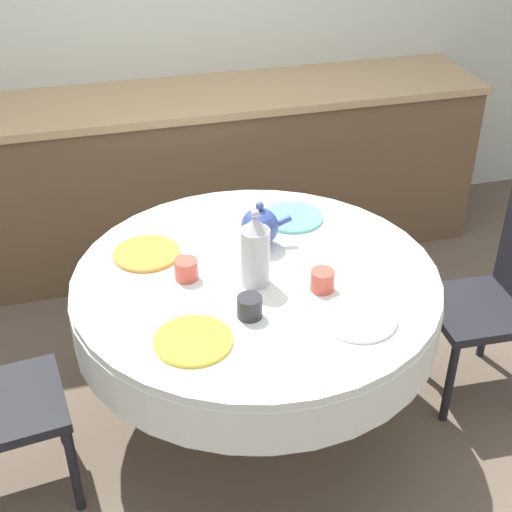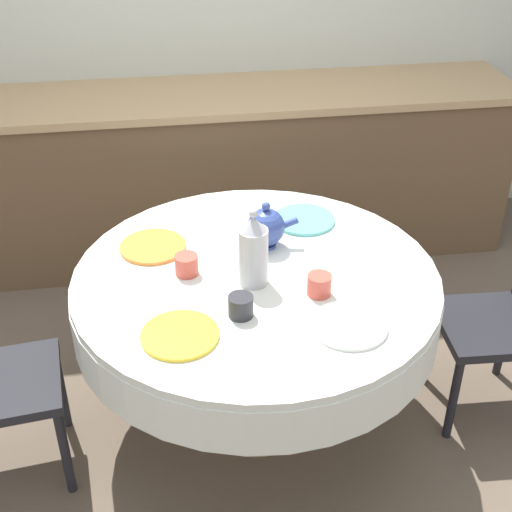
{
  "view_description": "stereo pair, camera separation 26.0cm",
  "coord_description": "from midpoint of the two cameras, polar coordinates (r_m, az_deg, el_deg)",
  "views": [
    {
      "loc": [
        -0.58,
        -2.12,
        2.22
      ],
      "look_at": [
        0.0,
        0.0,
        0.82
      ],
      "focal_mm": 50.0,
      "sensor_mm": 36.0,
      "label": 1
    },
    {
      "loc": [
        -0.33,
        -2.17,
        2.22
      ],
      "look_at": [
        0.0,
        0.0,
        0.82
      ],
      "focal_mm": 50.0,
      "sensor_mm": 36.0,
      "label": 2
    }
  ],
  "objects": [
    {
      "name": "wall_back",
      "position": [
        4.03,
        -1.98,
        19.31
      ],
      "size": [
        7.0,
        0.05,
        2.6
      ],
      "color": "beige",
      "rests_on": "ground_plane"
    },
    {
      "name": "ground_plane",
      "position": [
        3.12,
        2.45,
        -12.89
      ],
      "size": [
        12.0,
        12.0,
        0.0
      ],
      "primitive_type": "plane",
      "color": "brown"
    },
    {
      "name": "plate_far_right",
      "position": [
        2.99,
        6.33,
        2.84
      ],
      "size": [
        0.26,
        0.26,
        0.01
      ],
      "primitive_type": "cylinder",
      "color": "#60BCB7",
      "rests_on": "dining_table"
    },
    {
      "name": "teapot",
      "position": [
        2.77,
        3.51,
        2.24
      ],
      "size": [
        0.21,
        0.15,
        0.19
      ],
      "color": "#33478E",
      "rests_on": "dining_table"
    },
    {
      "name": "cup_near_right",
      "position": [
        2.54,
        8.01,
        -2.39
      ],
      "size": [
        0.09,
        0.09,
        0.08
      ],
      "primitive_type": "cylinder",
      "color": "#CC4C3D",
      "rests_on": "dining_table"
    },
    {
      "name": "cup_far_left",
      "position": [
        2.63,
        -2.77,
        -0.81
      ],
      "size": [
        0.09,
        0.09,
        0.08
      ],
      "primitive_type": "cylinder",
      "color": "#CC4C3D",
      "rests_on": "dining_table"
    },
    {
      "name": "cup_near_left",
      "position": [
        2.42,
        1.86,
        -4.13
      ],
      "size": [
        0.09,
        0.09,
        0.08
      ],
      "primitive_type": "cylinder",
      "color": "#28282D",
      "rests_on": "dining_table"
    },
    {
      "name": "plate_near_right",
      "position": [
        2.42,
        10.54,
        -5.62
      ],
      "size": [
        0.26,
        0.26,
        0.01
      ],
      "primitive_type": "cylinder",
      "color": "white",
      "rests_on": "dining_table"
    },
    {
      "name": "chair_left",
      "position": [
        3.08,
        22.11,
        -4.01
      ],
      "size": [
        0.42,
        0.42,
        0.92
      ],
      "rotation": [
        0.0,
        0.0,
        1.52
      ],
      "color": "black",
      "rests_on": "ground_plane"
    },
    {
      "name": "dining_table",
      "position": [
        2.71,
        2.75,
        -3.68
      ],
      "size": [
        1.38,
        1.38,
        0.74
      ],
      "color": "tan",
      "rests_on": "ground_plane"
    },
    {
      "name": "cup_far_right",
      "position": [
        2.84,
        3.0,
        2.0
      ],
      "size": [
        0.09,
        0.09,
        0.08
      ],
      "primitive_type": "cylinder",
      "color": "#DBB766",
      "rests_on": "dining_table"
    },
    {
      "name": "plate_far_left",
      "position": [
        2.8,
        -5.65,
        0.67
      ],
      "size": [
        0.26,
        0.26,
        0.01
      ],
      "primitive_type": "cylinder",
      "color": "orange",
      "rests_on": "dining_table"
    },
    {
      "name": "kitchen_counter",
      "position": [
        4.0,
        -1.18,
        6.57
      ],
      "size": [
        3.24,
        0.64,
        0.94
      ],
      "color": "brown",
      "rests_on": "ground_plane"
    },
    {
      "name": "coffee_carafe",
      "position": [
        2.53,
        2.73,
        0.28
      ],
      "size": [
        0.11,
        0.11,
        0.3
      ],
      "color": "#B2B2B7",
      "rests_on": "dining_table"
    },
    {
      "name": "plate_near_left",
      "position": [
        2.34,
        -2.95,
        -6.46
      ],
      "size": [
        0.26,
        0.26,
        0.01
      ],
      "primitive_type": "cylinder",
      "color": "yellow",
      "rests_on": "dining_table"
    }
  ]
}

